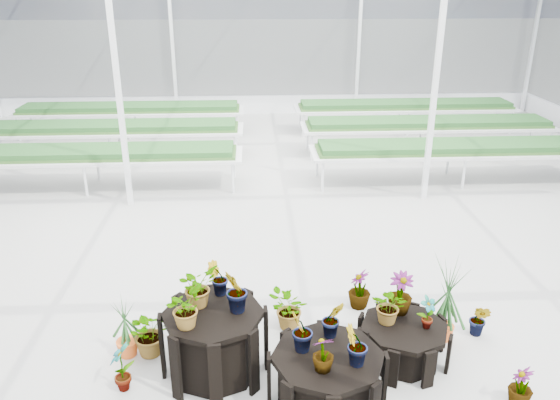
{
  "coord_description": "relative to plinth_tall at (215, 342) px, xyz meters",
  "views": [
    {
      "loc": [
        -0.53,
        -6.33,
        4.2
      ],
      "look_at": [
        -0.15,
        0.84,
        1.3
      ],
      "focal_mm": 35.0,
      "sensor_mm": 36.0,
      "label": 1
    }
  ],
  "objects": [
    {
      "name": "nursery_plants",
      "position": [
        0.84,
        0.16,
        0.14
      ],
      "size": [
        4.72,
        3.31,
        1.34
      ],
      "color": "#1F491F",
      "rests_on": "ground"
    },
    {
      "name": "plinth_mid",
      "position": [
        1.2,
        -0.6,
        -0.08
      ],
      "size": [
        1.26,
        1.26,
        0.64
      ],
      "primitive_type": "cylinder",
      "rotation": [
        0.0,
        0.0,
        -0.05
      ],
      "color": "black",
      "rests_on": "ground"
    },
    {
      "name": "nursery_benches",
      "position": [
        1.0,
        8.38,
        0.02
      ],
      "size": [
        16.0,
        7.0,
        0.84
      ],
      "primitive_type": null,
      "color": "silver",
      "rests_on": "ground"
    },
    {
      "name": "plinth_tall",
      "position": [
        0.0,
        0.0,
        0.0
      ],
      "size": [
        1.25,
        1.25,
        0.8
      ],
      "primitive_type": "cylinder",
      "rotation": [
        0.0,
        0.0,
        0.07
      ],
      "color": "black",
      "rests_on": "ground"
    },
    {
      "name": "ground_plane",
      "position": [
        1.0,
        1.18,
        -0.4
      ],
      "size": [
        24.0,
        24.0,
        0.0
      ],
      "primitive_type": "plane",
      "color": "gray",
      "rests_on": "ground"
    },
    {
      "name": "plinth_low",
      "position": [
        2.2,
        0.1,
        -0.16
      ],
      "size": [
        1.31,
        1.31,
        0.47
      ],
      "primitive_type": "cylinder",
      "rotation": [
        0.0,
        0.0,
        0.3
      ],
      "color": "black",
      "rests_on": "ground"
    },
    {
      "name": "greenhouse_shell",
      "position": [
        1.0,
        1.18,
        1.85
      ],
      "size": [
        18.0,
        24.0,
        4.5
      ],
      "primitive_type": null,
      "color": "white",
      "rests_on": "ground"
    },
    {
      "name": "steel_frame",
      "position": [
        1.0,
        1.18,
        1.85
      ],
      "size": [
        18.0,
        24.0,
        4.5
      ],
      "primitive_type": null,
      "color": "silver",
      "rests_on": "ground"
    }
  ]
}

